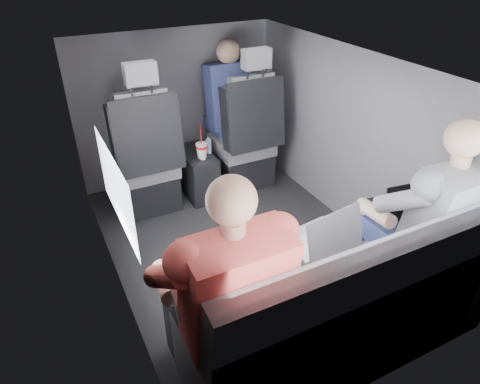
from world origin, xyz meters
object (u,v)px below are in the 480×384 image
front_seat_left (146,166)px  passenger_front_right (229,98)px  laptop_white (198,276)px  laptop_black (396,204)px  center_console (197,173)px  laptop_silver (322,238)px  passenger_rear_right (423,221)px  water_bottle (208,146)px  soda_cup (202,150)px  passenger_rear_left (223,293)px  rear_bench (337,315)px  front_seat_right (245,145)px

front_seat_left → passenger_front_right: (0.87, 0.26, 0.35)m
laptop_white → laptop_black: 1.29m
center_console → laptop_silver: 1.76m
passenger_front_right → passenger_rear_right: bearing=-84.8°
water_bottle → passenger_front_right: bearing=39.8°
passenger_front_right → laptop_black: bearing=-83.6°
soda_cup → laptop_black: (0.62, -1.51, 0.15)m
laptop_silver → passenger_rear_left: (-0.64, -0.14, 0.02)m
passenger_rear_right → rear_bench: bearing=-171.2°
front_seat_right → rear_bench: size_ratio=0.79×
front_seat_right → passenger_front_right: front_seat_right is taller
soda_cup → rear_bench: bearing=-90.2°
rear_bench → passenger_front_right: passenger_front_right is taller
center_console → front_seat_left: bearing=-174.9°
front_seat_left → center_console: (0.45, 0.04, -0.20)m
water_bottle → passenger_rear_left: 1.93m
front_seat_left → passenger_rear_left: passenger_rear_left is taller
center_console → laptop_white: laptop_white is taller
front_seat_left → front_seat_right: (0.90, 0.00, 0.00)m
center_console → rear_bench: (-0.00, -1.94, 0.11)m
water_bottle → passenger_rear_right: bearing=-74.0°
passenger_rear_right → front_seat_right: bearing=95.0°
water_bottle → passenger_rear_right: size_ratio=0.11×
soda_cup → laptop_silver: 1.59m
center_console → water_bottle: water_bottle is taller
front_seat_left → water_bottle: 0.55m
passenger_rear_left → center_console: bearing=71.9°
passenger_rear_right → passenger_front_right: bearing=95.2°
water_bottle → passenger_rear_left: (-0.70, -1.79, 0.19)m
front_seat_right → soda_cup: size_ratio=4.31×
soda_cup → laptop_white: 1.71m
front_seat_right → water_bottle: front_seat_right is taller
rear_bench → passenger_front_right: (0.42, 2.16, 0.44)m
rear_bench → soda_cup: size_ratio=5.45×
front_seat_left → passenger_front_right: front_seat_left is taller
laptop_black → laptop_silver: bearing=-173.2°
rear_bench → laptop_black: bearing=26.1°
rear_bench → laptop_black: rear_bench is taller
laptop_silver → passenger_rear_left: bearing=-167.3°
front_seat_right → passenger_rear_left: (-1.05, -1.81, 0.25)m
front_seat_left → passenger_front_right: bearing=16.5°
front_seat_right → center_console: bearing=174.9°
front_seat_left → laptop_black: bearing=-55.9°
soda_cup → passenger_front_right: size_ratio=0.35×
laptop_white → center_console: bearing=68.8°
water_bottle → passenger_front_right: size_ratio=0.17×
front_seat_left → laptop_black: 1.94m
soda_cup → laptop_silver: bearing=-88.9°
rear_bench → passenger_front_right: 2.25m
center_console → soda_cup: (0.01, -0.12, 0.27)m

